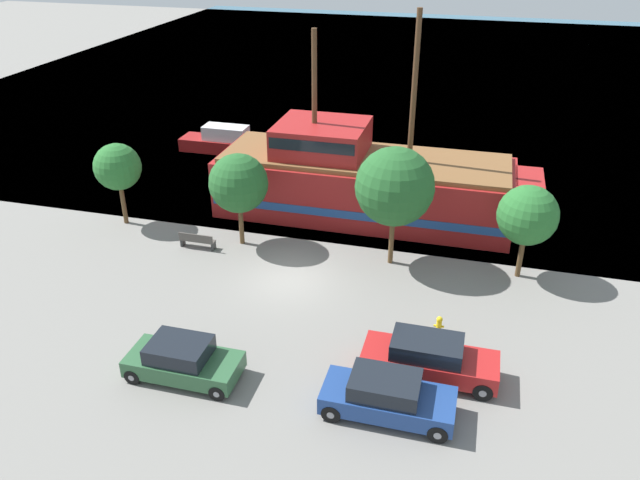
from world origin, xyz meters
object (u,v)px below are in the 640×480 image
(moored_boat_dockside, at_px, (232,143))
(parked_car_curb_rear, at_px, (429,358))
(parked_car_curb_front, at_px, (387,396))
(fire_hydrant, at_px, (439,324))
(parked_car_curb_mid, at_px, (183,360))
(pirate_ship, at_px, (362,181))
(bench_promenade_east, at_px, (197,240))

(moored_boat_dockside, distance_m, parked_car_curb_rear, 26.04)
(parked_car_curb_front, bearing_deg, moored_boat_dockside, 123.11)
(parked_car_curb_front, height_order, parked_car_curb_rear, parked_car_curb_rear)
(moored_boat_dockside, height_order, fire_hydrant, moored_boat_dockside)
(parked_car_curb_front, relative_size, parked_car_curb_mid, 1.08)
(pirate_ship, height_order, parked_car_curb_front, pirate_ship)
(parked_car_curb_mid, distance_m, bench_promenade_east, 9.89)
(parked_car_curb_front, bearing_deg, parked_car_curb_mid, -179.92)
(parked_car_curb_mid, height_order, bench_promenade_east, parked_car_curb_mid)
(pirate_ship, height_order, bench_promenade_east, pirate_ship)
(parked_car_curb_front, bearing_deg, parked_car_curb_rear, 63.97)
(pirate_ship, bearing_deg, moored_boat_dockside, 145.28)
(moored_boat_dockside, distance_m, fire_hydrant, 24.00)
(fire_hydrant, bearing_deg, pirate_ship, 117.56)
(parked_car_curb_mid, xyz_separation_m, bench_promenade_east, (-3.71, 9.17, -0.29))
(moored_boat_dockside, bearing_deg, pirate_ship, -34.72)
(parked_car_curb_front, height_order, bench_promenade_east, parked_car_curb_front)
(parked_car_curb_rear, relative_size, fire_hydrant, 6.45)
(moored_boat_dockside, bearing_deg, parked_car_curb_rear, -51.96)
(pirate_ship, xyz_separation_m, parked_car_curb_mid, (-3.53, -15.33, -1.25))
(pirate_ship, distance_m, parked_car_curb_mid, 15.78)
(fire_hydrant, bearing_deg, parked_car_curb_rear, -92.87)
(pirate_ship, bearing_deg, bench_promenade_east, -139.56)
(parked_car_curb_front, relative_size, parked_car_curb_rear, 0.91)
(fire_hydrant, distance_m, bench_promenade_east, 13.18)
(pirate_ship, distance_m, parked_car_curb_front, 15.89)
(parked_car_curb_mid, relative_size, parked_car_curb_rear, 0.85)
(parked_car_curb_rear, relative_size, bench_promenade_east, 2.70)
(parked_car_curb_front, distance_m, parked_car_curb_rear, 2.61)
(parked_car_curb_rear, bearing_deg, bench_promenade_east, 151.23)
(fire_hydrant, xyz_separation_m, bench_promenade_east, (-12.55, 4.02, 0.03))
(pirate_ship, xyz_separation_m, parked_car_curb_rear, (5.18, -12.98, -1.18))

